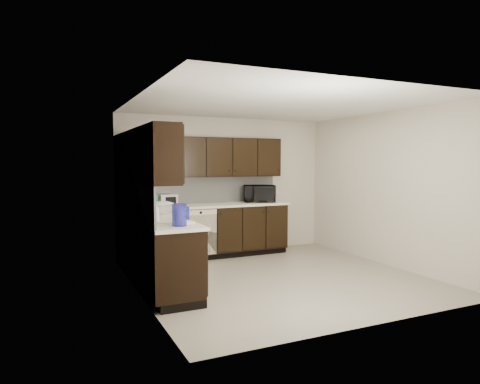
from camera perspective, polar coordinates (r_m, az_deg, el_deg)
name	(u,v)px	position (r m, az deg, el deg)	size (l,w,h in m)	color
floor	(278,278)	(6.38, 5.13, -11.30)	(4.00, 4.00, 0.00)	gray
ceiling	(279,104)	(6.21, 5.28, 11.56)	(4.00, 4.00, 0.00)	white
wall_back	(225,185)	(7.96, -1.99, 0.89)	(4.00, 0.02, 2.50)	beige
wall_left	(139,197)	(5.46, -13.33, -0.64)	(0.02, 4.00, 2.50)	beige
wall_right	(385,189)	(7.37, 18.81, 0.43)	(0.02, 4.00, 2.50)	beige
wall_front	(377,205)	(4.55, 17.86, -1.63)	(4.00, 0.02, 2.50)	beige
lower_cabinets	(189,242)	(6.88, -6.88, -6.64)	(3.00, 2.80, 0.90)	black
countertop	(188,210)	(6.80, -6.93, -2.46)	(3.03, 2.83, 0.04)	white
backsplash	(171,194)	(6.92, -9.13, -0.21)	(3.00, 2.80, 0.48)	#ABABA7
upper_cabinets	(180,157)	(6.83, -7.99, 4.70)	(3.00, 2.80, 0.70)	black
dishwasher	(200,230)	(7.24, -5.30, -5.04)	(0.58, 0.04, 0.78)	beige
sink	(165,225)	(5.56, -10.01, -4.34)	(0.54, 0.82, 0.42)	beige
microwave	(259,194)	(7.96, 2.59, -0.21)	(0.57, 0.39, 0.31)	black
soap_bottle_a	(180,212)	(5.44, -8.06, -2.71)	(0.10, 0.10, 0.22)	gray
soap_bottle_b	(155,212)	(5.39, -11.22, -2.61)	(0.10, 0.10, 0.26)	gray
toaster_oven	(167,200)	(7.33, -9.73, -1.09)	(0.31, 0.23, 0.20)	silver
storage_bin	(155,209)	(6.07, -11.32, -2.28)	(0.44, 0.32, 0.17)	silver
blue_pitcher	(179,215)	(5.03, -8.09, -3.04)	(0.17, 0.17, 0.26)	#10139A
teal_tumbler	(155,202)	(6.90, -11.29, -1.34)	(0.10, 0.10, 0.22)	#0D8F82
paper_towel_roll	(146,199)	(6.86, -12.40, -0.90)	(0.15, 0.15, 0.33)	white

